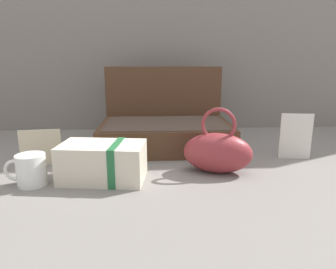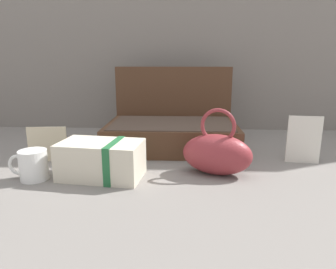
# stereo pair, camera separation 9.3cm
# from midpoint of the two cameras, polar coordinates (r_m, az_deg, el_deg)

# --- Properties ---
(ground_plane) EXTENTS (6.00, 6.00, 0.00)m
(ground_plane) POSITION_cam_midpoint_polar(r_m,az_deg,el_deg) (0.98, -2.98, -6.03)
(ground_plane) COLOR slate
(open_suitcase) EXTENTS (0.49, 0.33, 0.31)m
(open_suitcase) POSITION_cam_midpoint_polar(r_m,az_deg,el_deg) (1.19, -2.76, 1.08)
(open_suitcase) COLOR #4C301E
(open_suitcase) RESTS_ON ground_plane
(teal_pouch_handbag) EXTENTS (0.23, 0.16, 0.20)m
(teal_pouch_handbag) POSITION_cam_midpoint_polar(r_m,az_deg,el_deg) (0.91, 6.43, -3.29)
(teal_pouch_handbag) COLOR maroon
(teal_pouch_handbag) RESTS_ON ground_plane
(cream_toiletry_bag) EXTENTS (0.25, 0.16, 0.11)m
(cream_toiletry_bag) POSITION_cam_midpoint_polar(r_m,az_deg,el_deg) (0.89, -14.90, -5.05)
(cream_toiletry_bag) COLOR beige
(cream_toiletry_bag) RESTS_ON ground_plane
(coffee_mug) EXTENTS (0.11, 0.08, 0.09)m
(coffee_mug) POSITION_cam_midpoint_polar(r_m,az_deg,el_deg) (0.92, -27.10, -5.99)
(coffee_mug) COLOR white
(coffee_mug) RESTS_ON ground_plane
(info_card_left) EXTENTS (0.11, 0.02, 0.16)m
(info_card_left) POSITION_cam_midpoint_polar(r_m,az_deg,el_deg) (1.10, 20.68, -0.36)
(info_card_left) COLOR silver
(info_card_left) RESTS_ON ground_plane
(poster_card_right) EXTENTS (0.13, 0.02, 0.12)m
(poster_card_right) POSITION_cam_midpoint_polar(r_m,az_deg,el_deg) (1.07, -25.12, -2.28)
(poster_card_right) COLOR beige
(poster_card_right) RESTS_ON ground_plane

